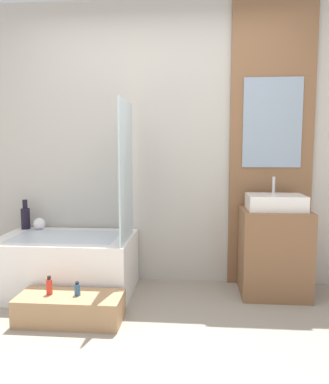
{
  "coord_description": "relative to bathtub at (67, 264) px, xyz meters",
  "views": [
    {
      "loc": [
        0.32,
        -1.94,
        1.25
      ],
      "look_at": [
        0.1,
        0.7,
        0.95
      ],
      "focal_mm": 35.0,
      "sensor_mm": 36.0,
      "label": 1
    }
  ],
  "objects": [
    {
      "name": "vase_tall_dark",
      "position": [
        -0.49,
        0.27,
        0.36
      ],
      "size": [
        0.08,
        0.08,
        0.28
      ],
      "color": "black",
      "rests_on": "bathtub"
    },
    {
      "name": "bottle_soap_primary",
      "position": [
        0.06,
        -0.55,
        0.01
      ],
      "size": [
        0.04,
        0.04,
        0.14
      ],
      "color": "red",
      "rests_on": "wooden_step_bench"
    },
    {
      "name": "wall_wood_accent",
      "position": [
        1.8,
        0.36,
        1.06
      ],
      "size": [
        0.74,
        0.04,
        2.6
      ],
      "color": "brown",
      "rests_on": "ground_plane"
    },
    {
      "name": "vanity_cabinet",
      "position": [
        1.8,
        0.11,
        0.12
      ],
      "size": [
        0.57,
        0.47,
        0.74
      ],
      "primitive_type": "cube",
      "color": "brown",
      "rests_on": "ground_plane"
    },
    {
      "name": "ground_plane",
      "position": [
        0.8,
        -1.16,
        -0.25
      ],
      "size": [
        12.0,
        12.0,
        0.0
      ],
      "primitive_type": "plane",
      "color": "gray"
    },
    {
      "name": "bathtub",
      "position": [
        0.0,
        0.0,
        0.0
      ],
      "size": [
        1.16,
        0.73,
        0.5
      ],
      "color": "white",
      "rests_on": "ground_plane"
    },
    {
      "name": "vase_round_light",
      "position": [
        -0.35,
        0.26,
        0.3
      ],
      "size": [
        0.11,
        0.11,
        0.11
      ],
      "primitive_type": "sphere",
      "color": "white",
      "rests_on": "bathtub"
    },
    {
      "name": "sink",
      "position": [
        1.8,
        0.11,
        0.56
      ],
      "size": [
        0.47,
        0.34,
        0.28
      ],
      "color": "white",
      "rests_on": "vanity_cabinet"
    },
    {
      "name": "bottle_soap_secondary",
      "position": [
        0.27,
        -0.55,
        -0.01
      ],
      "size": [
        0.04,
        0.04,
        0.1
      ],
      "color": "#2D567A",
      "rests_on": "wooden_step_bench"
    },
    {
      "name": "wooden_step_bench",
      "position": [
        0.22,
        -0.55,
        -0.15
      ],
      "size": [
        0.76,
        0.33,
        0.2
      ],
      "primitive_type": "cube",
      "color": "#A87F56",
      "rests_on": "ground_plane"
    },
    {
      "name": "wall_tiled_back",
      "position": [
        0.8,
        0.42,
        1.05
      ],
      "size": [
        4.2,
        0.06,
        2.6
      ],
      "primitive_type": "cube",
      "color": "#B7B2A8",
      "rests_on": "ground_plane"
    },
    {
      "name": "glass_shower_screen",
      "position": [
        0.55,
        -0.06,
        0.82
      ],
      "size": [
        0.01,
        0.56,
        1.15
      ],
      "primitive_type": "cube",
      "color": "silver",
      "rests_on": "bathtub"
    }
  ]
}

